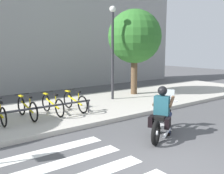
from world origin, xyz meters
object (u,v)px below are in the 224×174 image
at_px(bicycle_2, 27,108).
at_px(bike_rack, 33,109).
at_px(motorcycle, 163,120).
at_px(tree_near_rack, 135,37).
at_px(rider, 162,108).
at_px(bicycle_3, 52,105).
at_px(bicycle_4, 75,101).
at_px(street_lamp, 113,45).

height_order(bicycle_2, bike_rack, bicycle_2).
xyz_separation_m(motorcycle, bike_rack, (-2.66, 2.96, 0.11)).
relative_size(bicycle_2, tree_near_rack, 0.39).
height_order(rider, bicycle_2, rider).
xyz_separation_m(bicycle_3, tree_near_rack, (4.99, 1.29, 2.51)).
height_order(bicycle_4, bike_rack, bicycle_4).
relative_size(motorcycle, street_lamp, 0.46).
xyz_separation_m(rider, tree_near_rack, (3.28, 4.84, 2.18)).
xyz_separation_m(bike_rack, street_lamp, (4.21, 1.45, 2.03)).
relative_size(bicycle_2, bike_rack, 0.41).
bearing_deg(motorcycle, tree_near_rack, 56.22).
xyz_separation_m(motorcycle, tree_near_rack, (3.21, 4.80, 2.55)).
bearing_deg(rider, bicycle_4, 102.91).
bearing_deg(motorcycle, bicycle_2, 127.15).
bearing_deg(street_lamp, bike_rack, -161.03).
distance_m(bicycle_4, tree_near_rack, 4.97).
bearing_deg(street_lamp, rider, -110.01).
height_order(street_lamp, tree_near_rack, tree_near_rack).
height_order(bicycle_4, street_lamp, street_lamp).
distance_m(rider, bicycle_2, 4.41).
distance_m(bicycle_2, tree_near_rack, 6.52).
bearing_deg(bicycle_3, bike_rack, -148.07).
relative_size(rider, bicycle_4, 0.86).
distance_m(bicycle_2, bike_rack, 0.56).
bearing_deg(street_lamp, bicycle_4, -159.84).
xyz_separation_m(bicycle_3, bicycle_4, (0.89, -0.00, 0.00)).
height_order(motorcycle, bicycle_2, motorcycle).
bearing_deg(bicycle_3, motorcycle, -63.23).
distance_m(bicycle_4, bike_rack, 1.86).
relative_size(bike_rack, tree_near_rack, 0.95).
height_order(bicycle_4, tree_near_rack, tree_near_rack).
relative_size(bicycle_2, street_lamp, 0.40).
bearing_deg(bicycle_3, bicycle_2, -179.98).
distance_m(bicycle_3, bicycle_4, 0.89).
distance_m(bike_rack, tree_near_rack, 6.63).
relative_size(rider, street_lamp, 0.34).
bearing_deg(bicycle_2, motorcycle, -52.85).
height_order(rider, bicycle_4, rider).
distance_m(bicycle_2, bicycle_3, 0.89).
distance_m(bicycle_3, street_lamp, 4.03).
height_order(bicycle_3, bike_rack, bicycle_3).
bearing_deg(tree_near_rack, street_lamp, -166.50).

